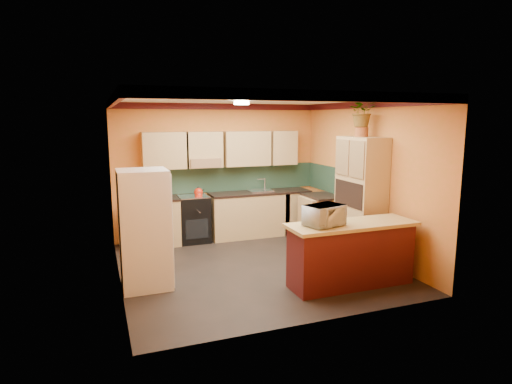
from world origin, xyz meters
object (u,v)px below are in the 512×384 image
at_px(base_cabinets_back, 224,217).
at_px(stove, 194,219).
at_px(pantry, 360,199).
at_px(microwave, 324,215).
at_px(fridge, 144,229).
at_px(breakfast_bar, 351,256).

bearing_deg(base_cabinets_back, stove, -180.00).
bearing_deg(pantry, microwave, -141.67).
distance_m(base_cabinets_back, fridge, 2.74).
relative_size(base_cabinets_back, breakfast_bar, 2.03).
distance_m(base_cabinets_back, microwave, 3.15).
distance_m(pantry, breakfast_bar, 1.43).
relative_size(base_cabinets_back, microwave, 6.89).
distance_m(fridge, microwave, 2.54).
height_order(base_cabinets_back, microwave, microwave).
bearing_deg(breakfast_bar, microwave, 180.00).
xyz_separation_m(base_cabinets_back, stove, (-0.62, -0.00, 0.02)).
height_order(stove, breakfast_bar, stove).
bearing_deg(breakfast_bar, fridge, 160.44).
height_order(base_cabinets_back, stove, stove).
height_order(stove, pantry, pantry).
bearing_deg(stove, base_cabinets_back, 0.00).
bearing_deg(base_cabinets_back, fridge, -130.81).
height_order(base_cabinets_back, fridge, fridge).
height_order(pantry, microwave, pantry).
relative_size(stove, microwave, 1.72).
bearing_deg(fridge, breakfast_bar, -19.56).
distance_m(fridge, pantry, 3.61).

